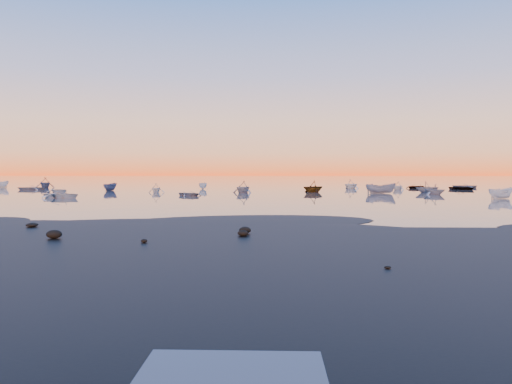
# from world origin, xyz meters

# --- Properties ---
(ground) EXTENTS (600.00, 600.00, 0.00)m
(ground) POSITION_xyz_m (0.00, 100.00, 0.00)
(ground) COLOR #6A5F58
(ground) RESTS_ON ground
(mud_lobes) EXTENTS (140.00, 6.00, 0.07)m
(mud_lobes) POSITION_xyz_m (0.00, -1.00, 0.01)
(mud_lobes) COLOR black
(mud_lobes) RESTS_ON ground
(tide_pools) EXTENTS (110.00, 30.00, 0.01)m
(tide_pools) POSITION_xyz_m (0.00, -21.00, 0.00)
(tide_pools) COLOR #5D4E4A
(tide_pools) RESTS_ON ground
(shore_debris) EXTENTS (120.00, 36.00, 0.50)m
(shore_debris) POSITION_xyz_m (0.00, -20.00, 0.00)
(shore_debris) COLOR black
(shore_debris) RESTS_ON ground
(moored_fleet) EXTENTS (124.00, 58.00, 1.20)m
(moored_fleet) POSITION_xyz_m (0.00, 53.00, 0.00)
(moored_fleet) COLOR silver
(moored_fleet) RESTS_ON ground
(boat_near_left) EXTENTS (4.37, 3.89, 1.04)m
(boat_near_left) POSITION_xyz_m (-30.27, 42.57, 0.00)
(boat_near_left) COLOR silver
(boat_near_left) RESTS_ON ground
(boat_near_center) EXTENTS (3.09, 3.99, 1.27)m
(boat_near_center) POSITION_xyz_m (26.79, 27.03, 0.00)
(boat_near_center) COLOR silver
(boat_near_center) RESTS_ON ground
(boat_near_right) EXTENTS (3.27, 3.23, 1.11)m
(boat_near_right) POSITION_xyz_m (22.85, 37.85, 0.00)
(boat_near_right) COLOR slate
(boat_near_right) RESTS_ON ground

